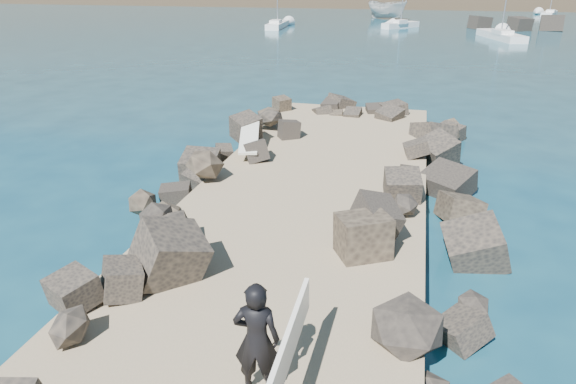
# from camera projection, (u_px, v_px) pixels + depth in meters

# --- Properties ---
(ground) EXTENTS (800.00, 800.00, 0.00)m
(ground) POSITION_uv_depth(u_px,v_px,m) (298.00, 233.00, 12.64)
(ground) COLOR #0F384C
(ground) RESTS_ON ground
(jetty) EXTENTS (6.00, 26.00, 0.60)m
(jetty) POSITION_uv_depth(u_px,v_px,m) (276.00, 263.00, 10.73)
(jetty) COLOR #8C7759
(jetty) RESTS_ON ground
(riprap_left) EXTENTS (2.60, 22.00, 1.00)m
(riprap_left) POSITION_uv_depth(u_px,v_px,m) (160.00, 228.00, 11.75)
(riprap_left) COLOR black
(riprap_left) RESTS_ON ground
(riprap_right) EXTENTS (2.60, 22.00, 1.00)m
(riprap_right) POSITION_uv_depth(u_px,v_px,m) (420.00, 260.00, 10.45)
(riprap_right) COLOR black
(riprap_right) RESTS_ON ground
(surfboard_resting) EXTENTS (1.14, 2.35, 0.08)m
(surfboard_resting) POSITION_uv_depth(u_px,v_px,m) (249.00, 139.00, 16.30)
(surfboard_resting) COLOR white
(surfboard_resting) RESTS_ON riprap_left
(boat_imported) EXTENTS (6.99, 6.23, 2.64)m
(boat_imported) POSITION_uv_depth(u_px,v_px,m) (387.00, 9.00, 73.23)
(boat_imported) COLOR silver
(boat_imported) RESTS_ON ground
(surfer_with_board) EXTENTS (0.82, 2.12, 1.71)m
(surfer_with_board) POSITION_uv_depth(u_px,v_px,m) (261.00, 340.00, 6.69)
(surfer_with_board) COLOR black
(surfer_with_board) RESTS_ON jetty
(sailboat_c) EXTENTS (4.02, 8.22, 9.60)m
(sailboat_c) POSITION_uv_depth(u_px,v_px,m) (501.00, 36.00, 50.52)
(sailboat_c) COLOR white
(sailboat_c) RESTS_ON ground
(sailboat_b) EXTENTS (4.32, 5.18, 6.86)m
(sailboat_b) POSITION_uv_depth(u_px,v_px,m) (401.00, 25.00, 61.19)
(sailboat_b) COLOR white
(sailboat_b) RESTS_ON ground
(sailboat_d) EXTENTS (3.67, 7.23, 8.55)m
(sailboat_d) POSITION_uv_depth(u_px,v_px,m) (549.00, 14.00, 79.08)
(sailboat_d) COLOR white
(sailboat_d) RESTS_ON ground
(sailboat_a) EXTENTS (2.13, 7.32, 8.69)m
(sailboat_a) POSITION_uv_depth(u_px,v_px,m) (277.00, 25.00, 61.31)
(sailboat_a) COLOR white
(sailboat_a) RESTS_ON ground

